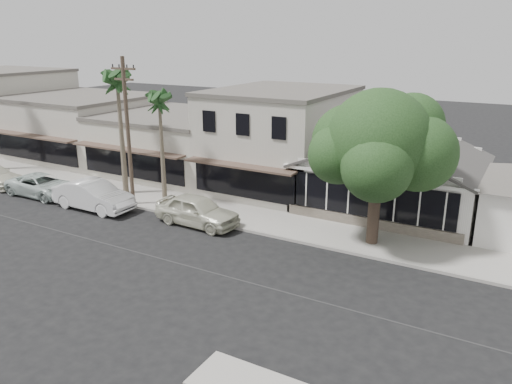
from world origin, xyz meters
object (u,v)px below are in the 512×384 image
Objects in this scene: utility_pole at (128,129)px; car_1 at (94,195)px; car_0 at (197,210)px; shade_tree at (379,144)px; car_2 at (42,185)px.

utility_pole is 1.69× the size of car_1.
car_1 is (-7.01, -0.96, 0.03)m from car_0.
car_1 is 17.12m from shade_tree.
car_2 is 0.65× the size of shade_tree.
utility_pole is 1.76× the size of car_2.
car_2 is at bearing 95.70° from car_0.
car_0 is 10.45m from shade_tree.
shade_tree is (21.26, 2.99, 4.44)m from car_2.
car_1 is at bearing -168.75° from shade_tree.
shade_tree is at bearing 6.15° from utility_pole.
car_0 is 12.03m from car_2.
shade_tree is (16.26, 3.23, 4.27)m from car_1.
car_2 is 21.92m from shade_tree.
car_0 is 7.07m from car_1.
car_1 is at bearing -93.65° from car_2.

